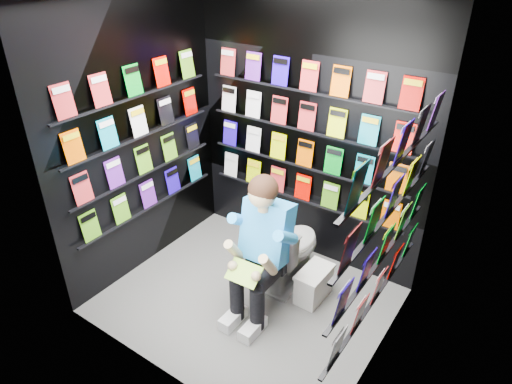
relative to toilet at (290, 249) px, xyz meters
The scene contains 13 objects.
floor 0.61m from the toilet, 110.16° to the right, with size 2.40×2.40×0.00m, color #595957.
wall_back 1.09m from the toilet, 107.34° to the left, with size 2.40×0.04×2.60m, color black.
wall_front 1.74m from the toilet, 96.59° to the right, with size 2.40×0.04×2.60m, color black.
wall_left 1.72m from the toilet, 161.44° to the right, with size 0.04×2.00×2.60m, color black.
wall_right 1.46m from the toilet, 24.02° to the right, with size 0.04×2.00×2.60m, color black.
comics_back 1.08m from the toilet, 108.29° to the left, with size 2.10×0.06×1.37m, color #F46100, non-canonical shape.
comics_left 1.70m from the toilet, 161.05° to the right, with size 0.06×1.70×1.37m, color #F46100, non-canonical shape.
comics_right 1.45m from the toilet, 24.66° to the right, with size 0.06×1.70×1.37m, color #F46100, non-canonical shape.
toilet is the anchor object (origin of this frame).
longbox 0.39m from the toilet, 14.10° to the right, with size 0.21×0.38×0.28m, color silver.
longbox_lid 0.33m from the toilet, 14.10° to the right, with size 0.23×0.39×0.03m, color silver.
reader 0.57m from the toilet, 90.00° to the right, with size 0.54×0.80×1.46m, color #2384D6, non-canonical shape.
held_comic 0.76m from the toilet, 90.00° to the right, with size 0.28×0.01×0.19m, color green.
Camera 1 is at (1.87, -2.57, 2.93)m, focal length 32.00 mm.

